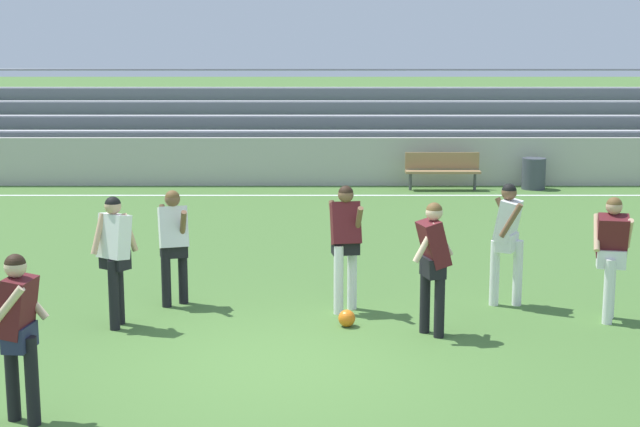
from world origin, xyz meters
The scene contains 14 objects.
ground_plane centered at (0.00, 0.00, 0.00)m, with size 160.00×160.00×0.00m, color #477033.
field_line_sideline centered at (0.00, 11.63, 0.00)m, with size 44.00×0.12×0.01m, color white.
sideline_wall centered at (0.00, 13.19, 0.60)m, with size 48.00×0.16×1.20m, color #BCB7AD.
bleacher_stand centered at (-0.48, 16.29, 1.16)m, with size 23.87×4.32×2.72m.
bench_far_right centered at (3.37, 12.49, 0.55)m, with size 1.80×0.40×0.90m.
trash_bin centered at (5.61, 12.59, 0.38)m, with size 0.57×0.57×0.76m, color #3D424C.
player_dark_challenging centered at (1.79, 1.02, 1.00)m, with size 0.56×0.47×1.67m.
player_dark_wide_right centered at (0.74, 2.06, 1.03)m, with size 0.46×0.60×1.72m.
player_white_deep_cover centered at (2.96, 2.36, 1.02)m, with size 0.46×0.63×1.70m.
player_dark_wide_left centered at (-2.45, -1.71, 0.99)m, with size 0.49×0.51×1.66m.
player_white_on_ball centered at (-2.19, 1.36, 1.01)m, with size 0.58×0.45×1.69m.
player_white_overlapping centered at (-1.61, 2.36, 0.95)m, with size 0.47×0.61×1.61m.
player_dark_trailing_run centered at (4.16, 1.62, 0.97)m, with size 0.54×0.47×1.64m.
soccer_ball centered at (0.74, 1.37, 0.11)m, with size 0.22×0.22×0.22m, color orange.
Camera 1 is at (0.40, -10.33, 3.64)m, focal length 53.37 mm.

